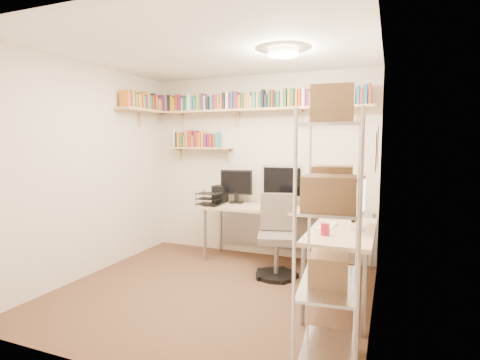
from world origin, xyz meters
name	(u,v)px	position (x,y,z in m)	size (l,w,h in m)	color
ground	(212,292)	(0.00, 0.00, 0.00)	(3.20, 3.20, 0.00)	#4B3520
room_shell	(211,146)	(0.00, 0.00, 1.55)	(3.24, 3.04, 2.52)	beige
wall_shelves	(225,110)	(-0.42, 1.30, 2.03)	(3.12, 1.09, 0.80)	tan
corner_desk	(281,212)	(0.49, 0.94, 0.73)	(2.28, 1.89, 1.28)	#D0B087
office_chair	(276,242)	(0.49, 0.74, 0.41)	(0.53, 0.54, 0.97)	black
wire_rack	(331,196)	(1.36, -0.98, 1.24)	(0.44, 0.80, 1.93)	silver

